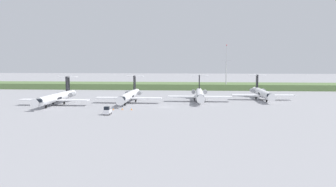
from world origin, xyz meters
TOP-DOWN VIEW (x-y plane):
  - ground_plane at (0.00, 30.00)m, footprint 500.00×500.00m
  - grass_berm at (0.00, 69.43)m, footprint 320.00×20.00m
  - regional_jet_nearest at (-36.29, 2.55)m, footprint 22.81×31.00m
  - regional_jet_second at (-13.23, 10.19)m, footprint 22.81×31.00m
  - regional_jet_third at (11.30, 16.15)m, footprint 22.81×31.00m
  - regional_jet_fourth at (34.86, 23.13)m, footprint 22.81×31.00m
  - antenna_mast at (25.23, 62.19)m, footprint 4.40×0.50m
  - baggage_tug at (-14.38, -16.09)m, footprint 1.72×3.20m
  - safety_cone_front_marker at (-14.85, -7.18)m, footprint 0.44×0.44m
  - safety_cone_mid_marker at (-12.24, -6.74)m, footprint 0.44×0.44m
  - safety_cone_rear_marker at (-9.37, -7.05)m, footprint 0.44×0.44m

SIDE VIEW (x-z plane):
  - ground_plane at x=0.00m, z-range 0.00..0.00m
  - safety_cone_front_marker at x=-14.85m, z-range 0.00..0.55m
  - safety_cone_mid_marker at x=-12.24m, z-range 0.00..0.55m
  - safety_cone_rear_marker at x=-9.37m, z-range 0.00..0.55m
  - baggage_tug at x=-14.38m, z-range -0.15..2.15m
  - grass_berm at x=0.00m, z-range 0.00..2.92m
  - regional_jet_nearest at x=-36.29m, z-range -1.96..7.04m
  - regional_jet_second at x=-13.23m, z-range -1.96..7.04m
  - regional_jet_third at x=11.30m, z-range -1.96..7.04m
  - regional_jet_fourth at x=34.86m, z-range -1.96..7.04m
  - antenna_mast at x=25.23m, z-range -1.89..20.55m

